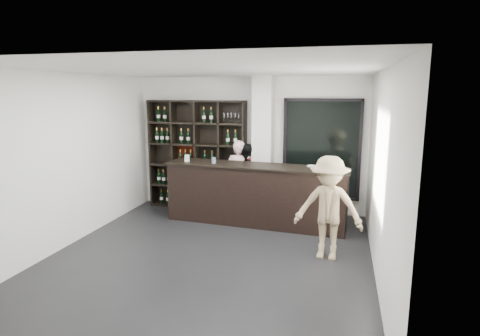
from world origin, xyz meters
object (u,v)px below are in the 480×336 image
(tasting_counter, at_px, (255,194))
(customer, at_px, (328,208))
(taster_black, at_px, (248,179))
(wine_shelf, at_px, (197,155))
(taster_pink, at_px, (239,177))

(tasting_counter, distance_m, customer, 1.99)
(tasting_counter, height_order, taster_black, taster_black)
(wine_shelf, distance_m, tasting_counter, 1.81)
(customer, bearing_deg, taster_pink, 140.65)
(wine_shelf, relative_size, tasting_counter, 0.67)
(wine_shelf, relative_size, taster_black, 1.59)
(taster_black, xyz_separation_m, customer, (1.75, -2.00, 0.06))
(taster_pink, relative_size, customer, 0.97)
(taster_pink, height_order, customer, customer)
(taster_black, bearing_deg, tasting_counter, 138.64)
(wine_shelf, height_order, tasting_counter, wine_shelf)
(customer, bearing_deg, taster_black, 137.53)
(tasting_counter, height_order, taster_pink, taster_pink)
(tasting_counter, bearing_deg, customer, -38.53)
(wine_shelf, height_order, taster_pink, wine_shelf)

